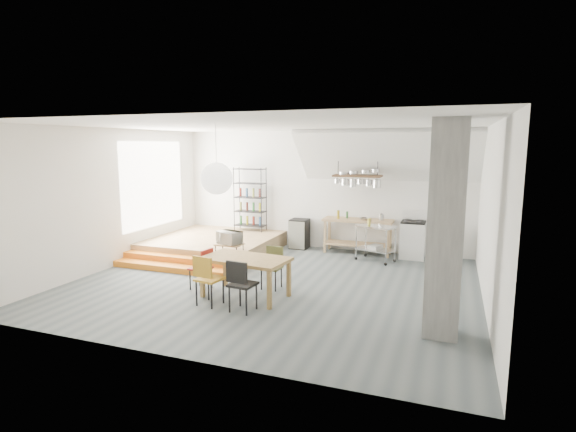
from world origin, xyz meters
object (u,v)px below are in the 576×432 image
at_px(mini_fridge, 299,234).
at_px(dining_table, 245,262).
at_px(rolling_cart, 376,238).
at_px(stove, 413,239).

bearing_deg(mini_fridge, dining_table, -85.24).
distance_m(dining_table, rolling_cart, 3.93).
distance_m(stove, mini_fridge, 3.02).
distance_m(stove, dining_table, 4.91).
xyz_separation_m(stove, rolling_cart, (-0.83, -0.64, 0.09)).
height_order(stove, dining_table, stove).
bearing_deg(mini_fridge, rolling_cart, -17.38).
relative_size(rolling_cart, mini_fridge, 1.24).
height_order(stove, rolling_cart, stove).
height_order(dining_table, mini_fridge, mini_fridge).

